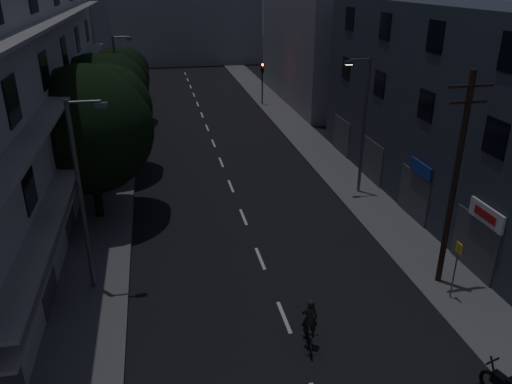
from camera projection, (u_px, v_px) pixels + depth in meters
name	position (u px, v px, depth m)	size (l,w,h in m)	color
ground	(220.00, 160.00, 36.11)	(160.00, 160.00, 0.00)	black
sidewalk_left	(113.00, 166.00, 34.70)	(3.00, 90.00, 0.15)	#565659
sidewalk_right	(319.00, 152.00, 37.45)	(3.00, 90.00, 0.15)	#565659
lane_markings	(210.00, 135.00, 41.72)	(0.15, 60.50, 0.01)	beige
building_right	(472.00, 116.00, 26.22)	(6.19, 28.00, 11.00)	#2E333F
building_far_left	(73.00, 21.00, 51.39)	(6.00, 20.00, 16.00)	slate
building_far_right	(312.00, 37.00, 50.99)	(6.00, 20.00, 13.00)	slate
building_far_end	(179.00, 29.00, 74.56)	(24.00, 8.00, 10.00)	slate
tree_near	(89.00, 125.00, 25.46)	(6.64, 6.64, 8.19)	black
tree_mid	(100.00, 100.00, 31.50)	(6.33, 6.33, 7.79)	black
tree_far	(119.00, 76.00, 43.32)	(5.30, 5.30, 6.55)	black
traffic_signal_far_right	(262.00, 75.00, 50.00)	(0.28, 0.37, 4.10)	black
traffic_signal_far_left	(128.00, 82.00, 46.70)	(0.28, 0.37, 4.10)	black
street_lamp_left_near	(83.00, 190.00, 19.41)	(1.51, 0.25, 8.00)	#5B5D63
street_lamp_right	(363.00, 120.00, 28.74)	(1.51, 0.25, 8.00)	#515358
street_lamp_left_far	(119.00, 83.00, 38.66)	(1.51, 0.25, 8.00)	#5B5C63
utility_pole	(455.00, 179.00, 19.71)	(1.80, 0.24, 9.00)	black
bus_stop_sign	(457.00, 260.00, 19.76)	(0.06, 0.35, 2.52)	#595B60
cyclist	(309.00, 330.00, 17.71)	(0.78, 1.65, 2.01)	black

